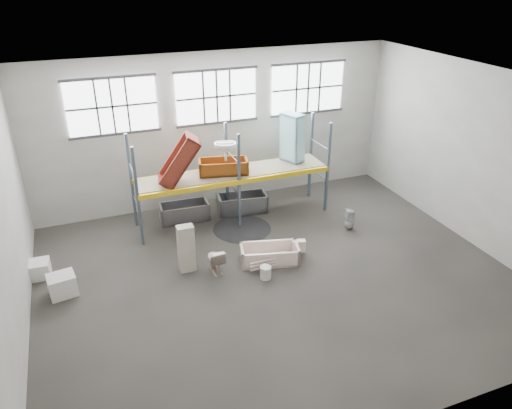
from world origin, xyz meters
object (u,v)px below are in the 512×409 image
carton_near (62,285)px  blue_tub_upright (292,138)px  bathtub_beige (270,254)px  toilet_beige (215,260)px  cistern_tall (186,248)px  steel_tub_right (242,203)px  toilet_white (350,219)px  rust_tub_flat (223,166)px  bucket (266,272)px  steel_tub_left (184,212)px

carton_near → blue_tub_upright: bearing=18.8°
blue_tub_upright → carton_near: size_ratio=2.42×
blue_tub_upright → carton_near: (-7.31, -2.49, -2.12)m
bathtub_beige → toilet_beige: toilet_beige is taller
toilet_beige → cistern_tall: cistern_tall is taller
cistern_tall → steel_tub_right: bearing=47.8°
toilet_white → rust_tub_flat: (-3.38, 2.00, 1.48)m
bucket → carton_near: size_ratio=0.53×
cistern_tall → steel_tub_left: size_ratio=0.87×
cistern_tall → rust_tub_flat: 3.21m
cistern_tall → bathtub_beige: bearing=-10.2°
toilet_white → cistern_tall: bearing=-78.5°
cistern_tall → bucket: cistern_tall is taller
toilet_beige → carton_near: bearing=-8.7°
toilet_beige → rust_tub_flat: 3.28m
blue_tub_upright → cistern_tall: bearing=-148.7°
toilet_beige → cistern_tall: bearing=-28.2°
steel_tub_right → toilet_white: bearing=-41.3°
bathtub_beige → steel_tub_left: (-1.59, 3.24, 0.05)m
cistern_tall → toilet_beige: bearing=-24.5°
toilet_white → rust_tub_flat: bearing=-113.3°
blue_tub_upright → bucket: bearing=-123.1°
toilet_beige → blue_tub_upright: size_ratio=0.45×
cistern_tall → steel_tub_right: cistern_tall is taller
rust_tub_flat → blue_tub_upright: size_ratio=0.96×
toilet_beige → toilet_white: 4.57m
cistern_tall → steel_tub_right: 3.73m
bathtub_beige → toilet_white: (3.00, 0.80, 0.11)m
rust_tub_flat → toilet_beige: bearing=-112.9°
cistern_tall → rust_tub_flat: (1.81, 2.38, 1.16)m
bucket → carton_near: 5.07m
blue_tub_upright → toilet_beige: bearing=-140.7°
bathtub_beige → cistern_tall: 2.28m
toilet_white → blue_tub_upright: bearing=-147.7°
steel_tub_left → rust_tub_flat: 2.01m
toilet_white → steel_tub_left: bearing=-110.7°
toilet_white → steel_tub_left: (-4.59, 2.45, -0.06)m
steel_tub_right → carton_near: size_ratio=2.49×
bathtub_beige → carton_near: 5.35m
toilet_beige → steel_tub_right: bearing=-124.4°
cistern_tall → blue_tub_upright: (4.19, 2.55, 1.73)m
toilet_beige → toilet_white: size_ratio=1.02×
steel_tub_right → blue_tub_upright: blue_tub_upright is taller
bathtub_beige → carton_near: size_ratio=2.48×
toilet_white → carton_near: (-8.33, -0.32, -0.07)m
toilet_beige → steel_tub_right: (1.85, 3.04, -0.05)m
cistern_tall → toilet_white: size_ratio=1.95×
cistern_tall → toilet_white: (5.20, 0.38, -0.32)m
bathtub_beige → bucket: (-0.40, -0.69, -0.06)m
steel_tub_left → cistern_tall: bearing=-102.2°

